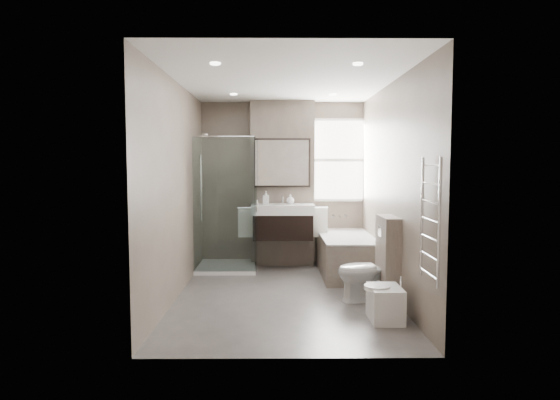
{
  "coord_description": "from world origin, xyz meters",
  "views": [
    {
      "loc": [
        -0.11,
        -5.67,
        1.61
      ],
      "look_at": [
        -0.05,
        0.15,
        1.16
      ],
      "focal_mm": 30.0,
      "sensor_mm": 36.0,
      "label": 1
    }
  ],
  "objects_px": {
    "toilet": "(367,271)",
    "vanity": "(283,221)",
    "bidet": "(385,303)",
    "bathtub": "(346,253)"
  },
  "relations": [
    {
      "from": "vanity",
      "to": "bidet",
      "type": "height_order",
      "value": "vanity"
    },
    {
      "from": "toilet",
      "to": "vanity",
      "type": "bearing_deg",
      "value": -159.05
    },
    {
      "from": "toilet",
      "to": "bathtub",
      "type": "bearing_deg",
      "value": 172.83
    },
    {
      "from": "bathtub",
      "to": "bidet",
      "type": "relative_size",
      "value": 3.45
    },
    {
      "from": "toilet",
      "to": "bidet",
      "type": "height_order",
      "value": "toilet"
    },
    {
      "from": "toilet",
      "to": "bidet",
      "type": "bearing_deg",
      "value": -5.45
    },
    {
      "from": "vanity",
      "to": "toilet",
      "type": "bearing_deg",
      "value": -59.98
    },
    {
      "from": "vanity",
      "to": "toilet",
      "type": "xyz_separation_m",
      "value": [
        0.97,
        -1.68,
        -0.39
      ]
    },
    {
      "from": "bidet",
      "to": "toilet",
      "type": "bearing_deg",
      "value": 93.62
    },
    {
      "from": "vanity",
      "to": "toilet",
      "type": "distance_m",
      "value": 1.98
    }
  ]
}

